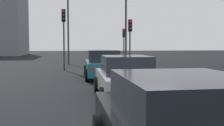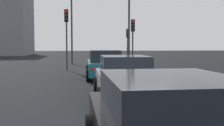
% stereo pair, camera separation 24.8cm
% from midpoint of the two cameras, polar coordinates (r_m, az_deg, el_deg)
% --- Properties ---
extents(ground_plane, '(160.00, 160.00, 0.20)m').
position_cam_midpoint_polar(ground_plane, '(6.85, 5.56, -12.80)').
color(ground_plane, black).
extents(car_teal_lead, '(4.74, 2.13, 1.57)m').
position_cam_midpoint_polar(car_teal_lead, '(15.11, -1.15, -0.32)').
color(car_teal_lead, '#19606B').
rests_on(car_teal_lead, ground_plane).
extents(car_silver_second, '(4.24, 1.97, 1.50)m').
position_cam_midpoint_polar(car_silver_second, '(9.14, 3.28, -3.29)').
color(car_silver_second, '#A8AAB2').
rests_on(car_silver_second, ground_plane).
extents(traffic_light_near_left, '(0.32, 0.29, 4.42)m').
position_cam_midpoint_polar(traffic_light_near_left, '(19.71, -9.34, 7.61)').
color(traffic_light_near_left, '#2D2D30').
rests_on(traffic_light_near_left, ground_plane).
extents(traffic_light_near_right, '(0.33, 0.31, 3.58)m').
position_cam_midpoint_polar(traffic_light_near_right, '(28.36, 3.57, 5.32)').
color(traffic_light_near_right, '#2D2D30').
rests_on(traffic_light_near_right, ground_plane).
extents(traffic_light_far_left, '(0.32, 0.29, 3.78)m').
position_cam_midpoint_polar(traffic_light_far_left, '(20.32, 4.83, 6.29)').
color(traffic_light_far_left, '#2D2D30').
rests_on(traffic_light_far_left, ground_plane).
extents(street_lamp_kerbside, '(0.56, 0.36, 8.39)m').
position_cam_midpoint_polar(street_lamp_kerbside, '(23.09, 3.98, 11.33)').
color(street_lamp_kerbside, '#2D2D30').
rests_on(street_lamp_kerbside, ground_plane).
extents(street_lamp_far, '(0.56, 0.36, 7.33)m').
position_cam_midpoint_polar(street_lamp_far, '(26.15, -8.34, 9.21)').
color(street_lamp_far, '#2D2D30').
rests_on(street_lamp_far, ground_plane).
extents(building_facade_left, '(10.62, 10.45, 12.02)m').
position_cam_midpoint_polar(building_facade_left, '(53.45, -22.70, 8.03)').
color(building_facade_left, slate).
rests_on(building_facade_left, ground_plane).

